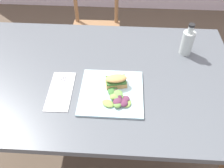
{
  "coord_description": "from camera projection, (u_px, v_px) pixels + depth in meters",
  "views": [
    {
      "loc": [
        0.02,
        -0.85,
        1.57
      ],
      "look_at": [
        -0.03,
        -0.05,
        0.76
      ],
      "focal_mm": 38.7,
      "sensor_mm": 36.0,
      "label": 1
    }
  ],
  "objects": [
    {
      "name": "plate_lunch",
      "position": [
        111.0,
        92.0,
        1.11
      ],
      "size": [
        0.29,
        0.29,
        0.01
      ],
      "primitive_type": "cube",
      "color": "silver",
      "rests_on": "dining_table"
    },
    {
      "name": "ground_plane",
      "position": [
        117.0,
        154.0,
        1.71
      ],
      "size": [
        8.51,
        8.51,
        0.0
      ],
      "primitive_type": "plane",
      "color": "brown"
    },
    {
      "name": "fork_on_napkin",
      "position": [
        61.0,
        88.0,
        1.14
      ],
      "size": [
        0.03,
        0.19,
        0.0
      ],
      "color": "silver",
      "rests_on": "napkin_folded"
    },
    {
      "name": "bottle_cold_brew",
      "position": [
        187.0,
        43.0,
        1.29
      ],
      "size": [
        0.07,
        0.07,
        0.18
      ],
      "color": "black",
      "rests_on": "dining_table"
    },
    {
      "name": "salad_mixed_greens",
      "position": [
        117.0,
        98.0,
        1.07
      ],
      "size": [
        0.14,
        0.15,
        0.03
      ],
      "color": "#84A84C",
      "rests_on": "plate_lunch"
    },
    {
      "name": "chair_wooden_far",
      "position": [
        95.0,
        30.0,
        2.01
      ],
      "size": [
        0.4,
        0.4,
        0.87
      ],
      "color": "#8E6642",
      "rests_on": "ground"
    },
    {
      "name": "napkin_folded",
      "position": [
        61.0,
        91.0,
        1.13
      ],
      "size": [
        0.12,
        0.25,
        0.0
      ],
      "primitive_type": "cube",
      "rotation": [
        0.0,
        0.0,
        0.03
      ],
      "color": "white",
      "rests_on": "dining_table"
    },
    {
      "name": "sandwich_half_front",
      "position": [
        116.0,
        81.0,
        1.12
      ],
      "size": [
        0.11,
        0.08,
        0.06
      ],
      "color": "tan",
      "rests_on": "plate_lunch"
    },
    {
      "name": "dining_table",
      "position": [
        99.0,
        89.0,
        1.3
      ],
      "size": [
        1.4,
        0.88,
        0.74
      ],
      "color": "#51565B",
      "rests_on": "ground"
    }
  ]
}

